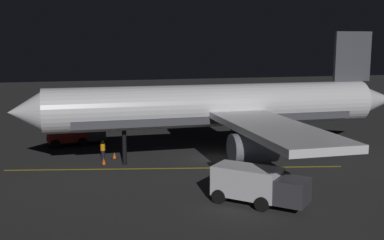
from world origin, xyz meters
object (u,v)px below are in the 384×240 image
Objects in this scene: catering_truck at (256,186)px; ground_crew_worker at (103,150)px; baggage_truck at (73,133)px; traffic_cone_near_left at (114,156)px; traffic_cone_near_right at (104,162)px; airliner at (221,108)px.

catering_truck is 3.24× the size of ground_crew_worker.
baggage_truck is 7.47m from traffic_cone_near_left.
catering_truck is 16.14m from ground_crew_worker.
baggage_truck is 10.39× the size of traffic_cone_near_right.
ground_crew_worker is 1.69m from traffic_cone_near_right.
catering_truck is at bearing -148.83° from ground_crew_worker.
airliner is 6.11× the size of catering_truck.
catering_truck is at bearing -152.73° from baggage_truck.
baggage_truck is 1.01× the size of catering_truck.
baggage_truck is 7.30m from ground_crew_worker.
traffic_cone_near_left is at bearing -73.77° from ground_crew_worker.
baggage_truck is at bearing 18.62° from ground_crew_worker.
catering_truck reaches higher than traffic_cone_near_left.
baggage_truck is 3.29× the size of ground_crew_worker.
catering_truck is 10.25× the size of traffic_cone_near_left.
traffic_cone_near_right is at bearing 34.46° from catering_truck.
airliner is at bearing -7.66° from catering_truck.
baggage_truck reaches higher than traffic_cone_near_right.
airliner reaches higher than catering_truck.
ground_crew_worker is (13.81, 8.35, -0.32)m from catering_truck.
airliner is 10.76m from ground_crew_worker.
baggage_truck is 8.83m from traffic_cone_near_right.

